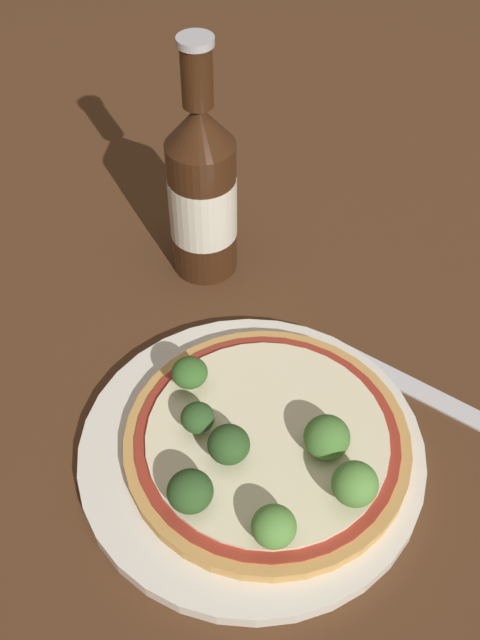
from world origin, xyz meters
TOP-DOWN VIEW (x-y plane):
  - ground_plane at (0.00, 0.00)m, footprint 3.00×3.00m
  - plate at (-0.02, 0.01)m, footprint 0.26×0.26m
  - pizza at (-0.01, -0.00)m, footprint 0.22×0.22m
  - broccoli_floret_0 at (0.02, -0.03)m, footprint 0.03×0.03m
  - broccoli_floret_1 at (-0.09, -0.02)m, footprint 0.03×0.03m
  - broccoli_floret_2 at (-0.04, 0.00)m, footprint 0.03×0.03m
  - broccoli_floret_3 at (0.01, -0.08)m, footprint 0.03×0.03m
  - broccoli_floret_4 at (-0.03, 0.07)m, footprint 0.03×0.03m
  - broccoli_floret_5 at (-0.05, 0.03)m, footprint 0.03×0.03m
  - broccoli_floret_6 at (-0.05, -0.07)m, footprint 0.03×0.03m
  - beer_bottle at (0.07, 0.21)m, footprint 0.06×0.06m
  - fork at (0.14, -0.04)m, footprint 0.09×0.19m

SIDE VIEW (x-z plane):
  - ground_plane at x=0.00m, z-range 0.00..0.00m
  - fork at x=0.14m, z-range 0.00..0.00m
  - plate at x=-0.02m, z-range 0.00..0.01m
  - pizza at x=-0.01m, z-range 0.01..0.03m
  - broccoli_floret_6 at x=-0.05m, z-range 0.03..0.05m
  - broccoli_floret_0 at x=0.02m, z-range 0.03..0.06m
  - broccoli_floret_5 at x=-0.05m, z-range 0.03..0.05m
  - broccoli_floret_1 at x=-0.09m, z-range 0.03..0.06m
  - broccoli_floret_2 at x=-0.04m, z-range 0.03..0.06m
  - broccoli_floret_4 at x=-0.03m, z-range 0.03..0.06m
  - broccoli_floret_3 at x=0.01m, z-range 0.03..0.06m
  - beer_bottle at x=0.07m, z-range -0.03..0.20m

